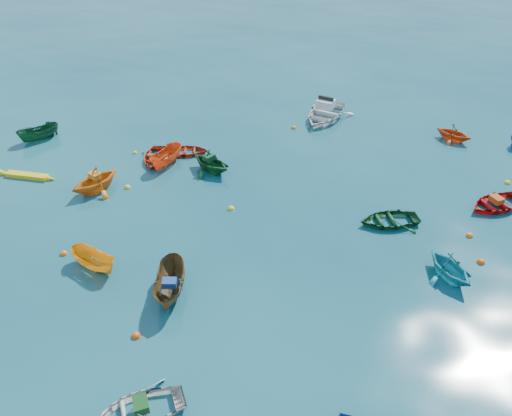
# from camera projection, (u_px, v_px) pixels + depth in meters

# --- Properties ---
(ground) EXTENTS (160.00, 160.00, 0.00)m
(ground) POSITION_uv_depth(u_px,v_px,m) (239.00, 277.00, 22.36)
(ground) COLOR #0B4050
(ground) RESTS_ON ground
(dinghy_white_near) EXTENTS (3.76, 3.40, 0.64)m
(dinghy_white_near) POSITION_uv_depth(u_px,v_px,m) (140.00, 414.00, 16.79)
(dinghy_white_near) COLOR beige
(dinghy_white_near) RESTS_ON ground
(sampan_brown_mid) EXTENTS (1.73, 3.39, 1.25)m
(sampan_brown_mid) POSITION_uv_depth(u_px,v_px,m) (172.00, 294.00, 21.51)
(sampan_brown_mid) COLOR brown
(sampan_brown_mid) RESTS_ON ground
(dinghy_orange_w) EXTENTS (3.71, 3.86, 1.56)m
(dinghy_orange_w) POSITION_uv_depth(u_px,v_px,m) (97.00, 190.00, 28.43)
(dinghy_orange_w) COLOR orange
(dinghy_orange_w) RESTS_ON ground
(sampan_yellow_mid) EXTENTS (2.82, 2.02, 1.02)m
(sampan_yellow_mid) POSITION_uv_depth(u_px,v_px,m) (96.00, 268.00, 22.92)
(sampan_yellow_mid) COLOR #FFA416
(sampan_yellow_mid) RESTS_ON ground
(dinghy_green_e) EXTENTS (3.62, 3.03, 0.65)m
(dinghy_green_e) POSITION_uv_depth(u_px,v_px,m) (388.00, 223.00, 25.77)
(dinghy_green_e) COLOR #0F411D
(dinghy_green_e) RESTS_ON ground
(dinghy_cyan_se) EXTENTS (3.23, 3.34, 1.35)m
(dinghy_cyan_se) POSITION_uv_depth(u_px,v_px,m) (447.00, 277.00, 22.40)
(dinghy_cyan_se) COLOR teal
(dinghy_cyan_se) RESTS_ON ground
(dinghy_red_nw) EXTENTS (2.94, 2.34, 0.55)m
(dinghy_red_nw) POSITION_uv_depth(u_px,v_px,m) (188.00, 153.00, 32.05)
(dinghy_red_nw) COLOR #A7240D
(dinghy_red_nw) RESTS_ON ground
(sampan_orange_n) EXTENTS (1.90, 3.09, 1.12)m
(sampan_orange_n) POSITION_uv_depth(u_px,v_px,m) (167.00, 164.00, 30.88)
(sampan_orange_n) COLOR #EC5316
(sampan_orange_n) RESTS_ON ground
(dinghy_green_n) EXTENTS (3.63, 3.51, 1.46)m
(dinghy_green_n) POSITION_uv_depth(u_px,v_px,m) (211.00, 171.00, 30.21)
(dinghy_green_n) COLOR #114B21
(dinghy_green_n) RESTS_ON ground
(dinghy_red_ne) EXTENTS (4.11, 3.81, 0.69)m
(dinghy_red_ne) POSITION_uv_depth(u_px,v_px,m) (495.00, 207.00, 27.01)
(dinghy_red_ne) COLOR #A00E0D
(dinghy_red_ne) RESTS_ON ground
(dinghy_red_far) EXTENTS (2.45, 3.15, 0.60)m
(dinghy_red_far) POSITION_uv_depth(u_px,v_px,m) (155.00, 160.00, 31.32)
(dinghy_red_far) COLOR #B6290F
(dinghy_red_far) RESTS_ON ground
(dinghy_orange_far) EXTENTS (3.10, 3.01, 1.24)m
(dinghy_orange_far) POSITION_uv_depth(u_px,v_px,m) (452.00, 140.00, 33.63)
(dinghy_orange_far) COLOR #CB4813
(dinghy_orange_far) RESTS_ON ground
(sampan_green_far) EXTENTS (2.64, 2.79, 1.08)m
(sampan_green_far) POSITION_uv_depth(u_px,v_px,m) (40.00, 139.00, 33.70)
(sampan_green_far) COLOR #104825
(sampan_green_far) RESTS_ON ground
(kayak_yellow) EXTENTS (3.37, 0.63, 0.32)m
(kayak_yellow) POSITION_uv_depth(u_px,v_px,m) (28.00, 177.00, 29.58)
(kayak_yellow) COLOR yellow
(kayak_yellow) RESTS_ON ground
(motorboat_white) EXTENTS (4.85, 5.65, 1.59)m
(motorboat_white) POSITION_uv_depth(u_px,v_px,m) (324.00, 118.00, 36.52)
(motorboat_white) COLOR silver
(motorboat_white) RESTS_ON ground
(tarp_green_a) EXTENTS (0.73, 0.80, 0.31)m
(tarp_green_a) POSITION_uv_depth(u_px,v_px,m) (141.00, 404.00, 16.55)
(tarp_green_a) COLOR #114618
(tarp_green_a) RESTS_ON dinghy_white_near
(tarp_blue_a) EXTENTS (0.66, 0.54, 0.29)m
(tarp_blue_a) POSITION_uv_depth(u_px,v_px,m) (169.00, 283.00, 20.96)
(tarp_blue_a) COLOR navy
(tarp_blue_a) RESTS_ON sampan_brown_mid
(tarp_orange_a) EXTENTS (0.81, 0.75, 0.32)m
(tarp_orange_a) POSITION_uv_depth(u_px,v_px,m) (95.00, 175.00, 27.93)
(tarp_orange_a) COLOR orange
(tarp_orange_a) RESTS_ON dinghy_orange_w
(tarp_green_b) EXTENTS (0.76, 0.81, 0.31)m
(tarp_green_b) POSITION_uv_depth(u_px,v_px,m) (209.00, 158.00, 29.76)
(tarp_green_b) COLOR #104020
(tarp_green_b) RESTS_ON dinghy_green_n
(tarp_orange_b) EXTENTS (0.77, 0.82, 0.32)m
(tarp_orange_b) POSITION_uv_depth(u_px,v_px,m) (496.00, 200.00, 26.69)
(tarp_orange_b) COLOR #C34314
(tarp_orange_b) RESTS_ON dinghy_red_ne
(buoy_or_a) EXTENTS (0.37, 0.37, 0.37)m
(buoy_or_a) POSITION_uv_depth(u_px,v_px,m) (136.00, 336.00, 19.56)
(buoy_or_a) COLOR #D1460B
(buoy_or_a) RESTS_ON ground
(buoy_or_b) EXTENTS (0.38, 0.38, 0.38)m
(buoy_or_b) POSITION_uv_depth(u_px,v_px,m) (481.00, 263.00, 23.20)
(buoy_or_b) COLOR #D94C0B
(buoy_or_b) RESTS_ON ground
(buoy_ye_b) EXTENTS (0.37, 0.37, 0.37)m
(buoy_ye_b) POSITION_uv_depth(u_px,v_px,m) (128.00, 188.00, 28.61)
(buoy_ye_b) COLOR yellow
(buoy_ye_b) RESTS_ON ground
(buoy_or_c) EXTENTS (0.36, 0.36, 0.36)m
(buoy_or_c) POSITION_uv_depth(u_px,v_px,m) (64.00, 254.00, 23.71)
(buoy_or_c) COLOR orange
(buoy_or_c) RESTS_ON ground
(buoy_ye_c) EXTENTS (0.37, 0.37, 0.37)m
(buoy_ye_c) POSITION_uv_depth(u_px,v_px,m) (231.00, 209.00, 26.84)
(buoy_ye_c) COLOR yellow
(buoy_ye_c) RESTS_ON ground
(buoy_or_d) EXTENTS (0.36, 0.36, 0.36)m
(buoy_or_d) POSITION_uv_depth(u_px,v_px,m) (469.00, 236.00, 24.86)
(buoy_or_d) COLOR orange
(buoy_or_d) RESTS_ON ground
(buoy_ye_d) EXTENTS (0.31, 0.31, 0.31)m
(buoy_ye_d) POSITION_uv_depth(u_px,v_px,m) (135.00, 153.00, 32.09)
(buoy_ye_d) COLOR yellow
(buoy_ye_d) RESTS_ON ground
(buoy_or_e) EXTENTS (0.35, 0.35, 0.35)m
(buoy_or_e) POSITION_uv_depth(u_px,v_px,m) (294.00, 128.00, 35.14)
(buoy_or_e) COLOR orange
(buoy_or_e) RESTS_ON ground
(buoy_ye_e) EXTENTS (0.36, 0.36, 0.36)m
(buoy_ye_e) POSITION_uv_depth(u_px,v_px,m) (507.00, 183.00, 29.04)
(buoy_ye_e) COLOR yellow
(buoy_ye_e) RESTS_ON ground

